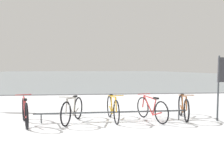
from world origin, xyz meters
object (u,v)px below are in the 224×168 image
bicycle_3 (151,109)px  bicycle_4 (183,107)px  bicycle_0 (25,112)px  bicycle_1 (72,110)px  bicycle_2 (113,108)px

bicycle_3 → bicycle_4: bicycle_4 is taller
bicycle_0 → bicycle_1: bicycle_0 is taller
bicycle_4 → bicycle_2: bearing=-179.5°
bicycle_1 → bicycle_2: bicycle_2 is taller
bicycle_0 → bicycle_1: bearing=6.5°
bicycle_0 → bicycle_2: (2.55, 0.28, 0.01)m
bicycle_1 → bicycle_2: 1.23m
bicycle_0 → bicycle_3: 3.74m
bicycle_4 → bicycle_3: bearing=-173.3°
bicycle_2 → bicycle_3: size_ratio=1.07×
bicycle_2 → bicycle_4: size_ratio=1.06×
bicycle_0 → bicycle_2: size_ratio=1.00×
bicycle_2 → bicycle_3: 1.20m
bicycle_2 → bicycle_0: bearing=-173.8°
bicycle_0 → bicycle_3: bearing=2.6°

